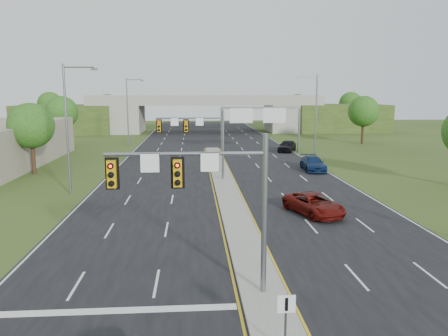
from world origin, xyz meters
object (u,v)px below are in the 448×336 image
Objects in this scene: signal_mast_near at (210,189)px; sign_gantry at (260,117)px; overpass at (206,116)px; car_far_b at (313,164)px; car_far_c at (287,146)px; signal_mast_far at (200,133)px; car_far_a at (314,204)px; keep_right_sign at (286,315)px.

signal_mast_near is 45.88m from sign_gantry.
car_far_b is (10.46, -50.10, -2.75)m from overpass.
signal_mast_near is 1.39× the size of car_far_c.
signal_mast_far reaches higher than car_far_c.
car_far_a is 34.07m from car_far_c.
keep_right_sign is 0.41× the size of car_far_a.
car_far_a is at bearing -91.83° from sign_gantry.
sign_gantry reaches higher than car_far_b.
car_far_c is (13.26, 45.98, -3.85)m from signal_mast_near.
sign_gantry is 35.75m from overpass.
car_far_a is (5.64, 16.79, -0.76)m from keep_right_sign.
signal_mast_far is at bearing -97.34° from car_far_c.
car_far_c is at bearing -72.12° from overpass.
signal_mast_far reaches higher than sign_gantry.
signal_mast_far is at bearing -114.11° from sign_gantry.
overpass is 68.03m from car_far_a.
car_far_b is 16.02m from car_far_c.
car_far_a is (7.90, -12.66, -3.96)m from signal_mast_far.
signal_mast_far is 55.13m from overpass.
overpass reaches higher than signal_mast_far.
signal_mast_far reaches higher than car_far_b.
sign_gantry reaches higher than keep_right_sign.
signal_mast_far is 1.39× the size of car_far_c.
sign_gantry is (8.95, 19.99, 0.51)m from signal_mast_far.
keep_right_sign is (2.26, -29.45, -3.21)m from signal_mast_far.
signal_mast_near is 3.18× the size of keep_right_sign.
signal_mast_far is at bearing 94.39° from keep_right_sign.
signal_mast_near is 25.00m from signal_mast_far.
overpass is (2.26, 55.07, -1.17)m from signal_mast_far.
overpass is at bearing 90.00° from keep_right_sign.
sign_gantry is at bearing 65.89° from signal_mast_far.
keep_right_sign is 0.19× the size of sign_gantry.
keep_right_sign is at bearing -77.34° from car_far_c.
car_far_c is at bearing 90.28° from car_far_b.
car_far_b reaches higher than car_far_a.
car_far_b is at bearing 73.10° from keep_right_sign.
car_far_c is at bearing 61.94° from car_far_a.
signal_mast_far is 15.45m from car_far_a.
overpass reaches higher than signal_mast_near.
signal_mast_far is 1.31× the size of car_far_a.
signal_mast_far is at bearing 102.95° from car_far_a.
car_far_b is 1.07× the size of car_far_c.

